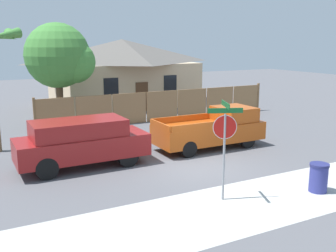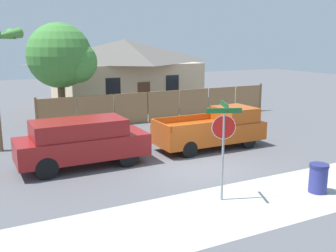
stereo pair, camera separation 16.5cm
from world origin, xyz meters
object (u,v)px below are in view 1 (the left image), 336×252
object	(u,v)px
trash_bin	(319,178)
orange_pickup	(213,129)
house	(123,71)
stop_sign	(225,134)
oak_tree	(61,57)
red_suv	(81,141)

from	to	relation	value
trash_bin	orange_pickup	bearing A→B (deg)	89.43
house	trash_bin	size ratio (longest dim) A/B	11.23
stop_sign	trash_bin	xyz separation A→B (m)	(3.07, -0.90, -1.58)
trash_bin	stop_sign	bearing A→B (deg)	163.73
oak_tree	stop_sign	distance (m)	13.55
red_suv	orange_pickup	world-z (taller)	red_suv
oak_tree	red_suv	bearing A→B (deg)	-98.87
stop_sign	red_suv	bearing A→B (deg)	141.77
red_suv	orange_pickup	bearing A→B (deg)	-0.27
oak_tree	orange_pickup	bearing A→B (deg)	-60.01
trash_bin	house	bearing A→B (deg)	86.92
oak_tree	stop_sign	bearing A→B (deg)	-83.17
trash_bin	red_suv	bearing A→B (deg)	134.58
house	red_suv	xyz separation A→B (m)	(-7.00, -13.46, -1.51)
orange_pickup	stop_sign	xyz separation A→B (m)	(-3.13, -5.14, 1.20)
oak_tree	red_suv	size ratio (longest dim) A/B	1.17
house	stop_sign	size ratio (longest dim) A/B	3.49
red_suv	trash_bin	distance (m)	8.49
red_suv	stop_sign	xyz separation A→B (m)	(2.88, -5.14, 1.04)
orange_pickup	trash_bin	bearing A→B (deg)	-90.86
house	trash_bin	distance (m)	19.63
orange_pickup	red_suv	bearing A→B (deg)	179.73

